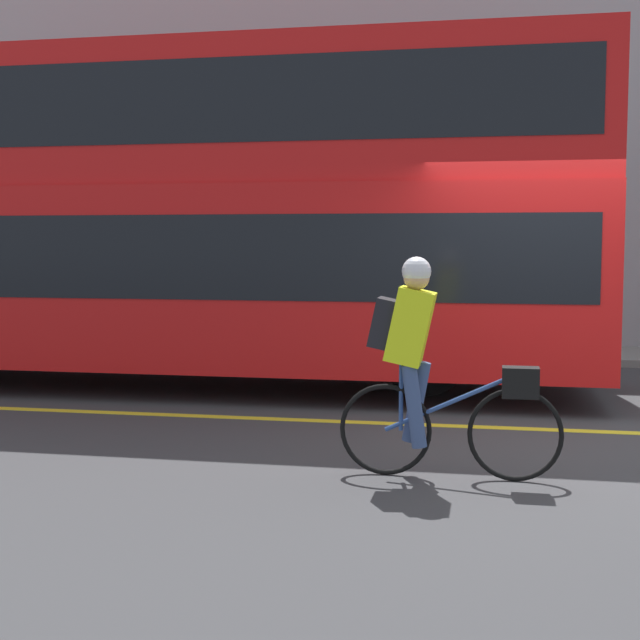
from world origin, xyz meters
TOP-DOWN VIEW (x-y plane):
  - ground_plane at (0.00, 0.00)m, footprint 80.00×80.00m
  - road_center_line at (0.00, 0.26)m, footprint 50.00×0.14m
  - sidewalk_curb at (0.00, 5.49)m, footprint 60.00×1.69m
  - building_facade at (0.00, 6.48)m, footprint 60.00×0.30m
  - bus at (-4.51, 2.00)m, footprint 10.31×2.51m
  - cyclist_on_bike at (-1.04, -1.60)m, footprint 1.62×0.32m

SIDE VIEW (x-z plane):
  - ground_plane at x=0.00m, z-range 0.00..0.00m
  - road_center_line at x=0.00m, z-range 0.00..0.01m
  - sidewalk_curb at x=0.00m, z-range 0.00..0.11m
  - cyclist_on_bike at x=-1.04m, z-range 0.06..1.68m
  - bus at x=-4.51m, z-range 0.22..4.07m
  - building_facade at x=0.00m, z-range 0.00..6.74m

